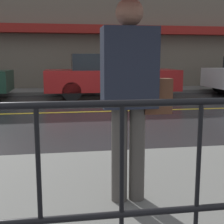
# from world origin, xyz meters

# --- Properties ---
(ground_plane) EXTENTS (80.00, 80.00, 0.00)m
(ground_plane) POSITION_xyz_m (0.00, 0.00, 0.00)
(ground_plane) COLOR #262628
(sidewalk_near) EXTENTS (28.00, 2.88, 0.13)m
(sidewalk_near) POSITION_xyz_m (0.00, -5.41, 0.06)
(sidewalk_near) COLOR slate
(sidewalk_near) RESTS_ON ground_plane
(sidewalk_far) EXTENTS (28.00, 1.77, 0.13)m
(sidewalk_far) POSITION_xyz_m (0.00, 4.85, 0.06)
(sidewalk_far) COLOR slate
(sidewalk_far) RESTS_ON ground_plane
(lane_marking) EXTENTS (25.20, 0.12, 0.01)m
(lane_marking) POSITION_xyz_m (0.00, 0.00, 0.00)
(lane_marking) COLOR gold
(lane_marking) RESTS_ON ground_plane
(building_storefront) EXTENTS (28.00, 0.85, 6.41)m
(building_storefront) POSITION_xyz_m (0.00, 5.87, 3.17)
(building_storefront) COLOR #706656
(building_storefront) RESTS_ON ground_plane
(railing_foreground) EXTENTS (12.00, 0.04, 1.05)m
(railing_foreground) POSITION_xyz_m (0.00, -6.60, 0.79)
(railing_foreground) COLOR black
(railing_foreground) RESTS_ON sidewalk_near
(pedestrian) EXTENTS (0.94, 0.94, 2.11)m
(pedestrian) POSITION_xyz_m (0.08, -5.47, 1.72)
(pedestrian) COLOR #4C4742
(pedestrian) RESTS_ON sidewalk_near
(car_red) EXTENTS (4.65, 1.79, 1.53)m
(car_red) POSITION_xyz_m (1.19, 2.97, 0.78)
(car_red) COLOR maroon
(car_red) RESTS_ON ground_plane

